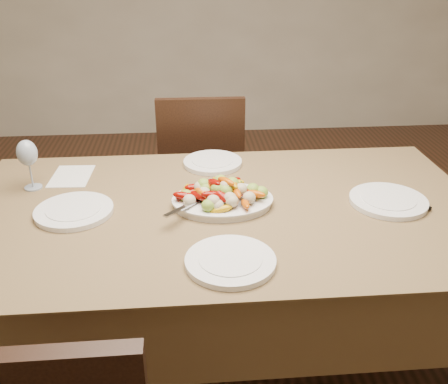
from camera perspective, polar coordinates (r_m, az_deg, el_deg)
name	(u,v)px	position (r m, az deg, el deg)	size (l,w,h in m)	color
floor	(285,371)	(2.22, 6.95, -19.63)	(6.00, 6.00, 0.00)	#391F11
dining_table	(224,294)	(1.96, 0.00, -11.60)	(1.84, 1.04, 0.76)	brown
chair_far	(201,175)	(2.70, -2.65, 2.00)	(0.42, 0.42, 0.95)	black
serving_platter	(223,202)	(1.77, -0.17, -1.21)	(0.35, 0.26, 0.02)	white
roasted_vegetables	(223,188)	(1.74, -0.17, 0.46)	(0.28, 0.19, 0.09)	#6E0702
serving_spoon	(205,199)	(1.71, -2.24, -0.77)	(0.28, 0.06, 0.03)	#9EA0A8
plate_left	(74,211)	(1.79, -16.76, -2.11)	(0.27, 0.27, 0.02)	white
plate_right	(388,201)	(1.88, 18.25, -0.98)	(0.27, 0.27, 0.02)	white
plate_far	(213,163)	(2.10, -1.30, 3.37)	(0.25, 0.25, 0.02)	white
plate_near	(230,261)	(1.46, 0.74, -7.94)	(0.27, 0.27, 0.02)	white
wine_glass	(29,163)	(1.99, -21.40, 3.07)	(0.08, 0.08, 0.20)	#8C99A5
menu_card	(72,176)	(2.08, -17.02, 1.75)	(0.15, 0.21, 0.00)	silver
table_knife	(416,199)	(1.93, 21.06, -0.74)	(0.02, 0.20, 0.01)	#9EA0A8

